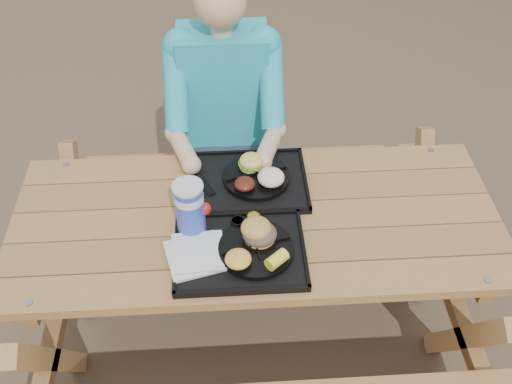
{
  "coord_description": "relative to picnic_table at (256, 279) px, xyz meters",
  "views": [
    {
      "loc": [
        -0.09,
        -1.44,
        2.28
      ],
      "look_at": [
        0.0,
        0.0,
        0.88
      ],
      "focal_mm": 40.0,
      "sensor_mm": 36.0,
      "label": 1
    }
  ],
  "objects": [
    {
      "name": "corn_cob",
      "position": [
        0.05,
        -0.25,
        0.44
      ],
      "size": [
        0.11,
        0.11,
        0.04
      ],
      "primitive_type": null,
      "rotation": [
        0.0,
        0.0,
        0.7
      ],
      "color": "yellow",
      "rests_on": "plate_near"
    },
    {
      "name": "plate_far",
      "position": [
        0.01,
        0.19,
        0.41
      ],
      "size": [
        0.26,
        0.26,
        0.02
      ],
      "primitive_type": "cylinder",
      "color": "black",
      "rests_on": "tray_far"
    },
    {
      "name": "condiment_bbq",
      "position": [
        -0.07,
        -0.05,
        0.41
      ],
      "size": [
        0.05,
        0.05,
        0.03
      ],
      "primitive_type": "cylinder",
      "color": "black",
      "rests_on": "tray_near"
    },
    {
      "name": "potato_salad",
      "position": [
        0.07,
        0.14,
        0.44
      ],
      "size": [
        0.1,
        0.1,
        0.06
      ],
      "primitive_type": "ellipsoid",
      "color": "white",
      "rests_on": "plate_far"
    },
    {
      "name": "picnic_table",
      "position": [
        0.0,
        0.0,
        0.0
      ],
      "size": [
        1.8,
        1.49,
        0.75
      ],
      "primitive_type": null,
      "color": "#999999",
      "rests_on": "ground"
    },
    {
      "name": "soda_cup",
      "position": [
        -0.23,
        -0.06,
        0.5
      ],
      "size": [
        0.1,
        0.1,
        0.2
      ],
      "primitive_type": "cylinder",
      "color": "#1833B9",
      "rests_on": "tray_near"
    },
    {
      "name": "cutlery_far",
      "position": [
        -0.2,
        0.18,
        0.4
      ],
      "size": [
        0.1,
        0.17,
        0.01
      ],
      "primitive_type": "cube",
      "rotation": [
        0.0,
        0.0,
        0.45
      ],
      "color": "black",
      "rests_on": "tray_far"
    },
    {
      "name": "diner",
      "position": [
        -0.1,
        0.68,
        0.27
      ],
      "size": [
        0.48,
        0.84,
        1.28
      ],
      "primitive_type": null,
      "color": "#1AB3B8",
      "rests_on": "ground"
    },
    {
      "name": "mac_cheese",
      "position": [
        -0.07,
        -0.24,
        0.44
      ],
      "size": [
        0.09,
        0.09,
        0.04
      ],
      "primitive_type": "ellipsoid",
      "color": "#FFBE43",
      "rests_on": "plate_near"
    },
    {
      "name": "tray_near",
      "position": [
        -0.07,
        -0.17,
        0.39
      ],
      "size": [
        0.45,
        0.35,
        0.02
      ],
      "primitive_type": "cube",
      "color": "black",
      "rests_on": "picnic_table"
    },
    {
      "name": "burger",
      "position": [
        -0.0,
        0.24,
        0.46
      ],
      "size": [
        0.1,
        0.1,
        0.09
      ],
      "primitive_type": null,
      "color": "#ECC553",
      "rests_on": "plate_far"
    },
    {
      "name": "plate_near",
      "position": [
        -0.01,
        -0.18,
        0.41
      ],
      "size": [
        0.26,
        0.26,
        0.02
      ],
      "primitive_type": "cylinder",
      "color": "black",
      "rests_on": "tray_near"
    },
    {
      "name": "ground",
      "position": [
        0.0,
        0.0,
        -0.38
      ],
      "size": [
        60.0,
        60.0,
        0.0
      ],
      "primitive_type": "plane",
      "color": "#999999",
      "rests_on": "ground"
    },
    {
      "name": "condiment_mustard",
      "position": [
        -0.01,
        -0.04,
        0.41
      ],
      "size": [
        0.05,
        0.05,
        0.03
      ],
      "primitive_type": "cylinder",
      "color": "yellow",
      "rests_on": "tray_near"
    },
    {
      "name": "sandwich",
      "position": [
        0.0,
        -0.14,
        0.47
      ],
      "size": [
        0.11,
        0.11,
        0.12
      ],
      "primitive_type": null,
      "color": "#C29344",
      "rests_on": "plate_near"
    },
    {
      "name": "napkin_stack",
      "position": [
        -0.22,
        -0.19,
        0.41
      ],
      "size": [
        0.22,
        0.22,
        0.02
      ],
      "primitive_type": "cube",
      "rotation": [
        0.0,
        0.0,
        0.25
      ],
      "color": "silver",
      "rests_on": "tray_near"
    },
    {
      "name": "baked_beans",
      "position": [
        -0.04,
        0.12,
        0.43
      ],
      "size": [
        0.08,
        0.08,
        0.04
      ],
      "primitive_type": "ellipsoid",
      "color": "#541C10",
      "rests_on": "plate_far"
    },
    {
      "name": "tray_far",
      "position": [
        -0.02,
        0.18,
        0.39
      ],
      "size": [
        0.45,
        0.35,
        0.02
      ],
      "primitive_type": "cube",
      "color": "black",
      "rests_on": "picnic_table"
    }
  ]
}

